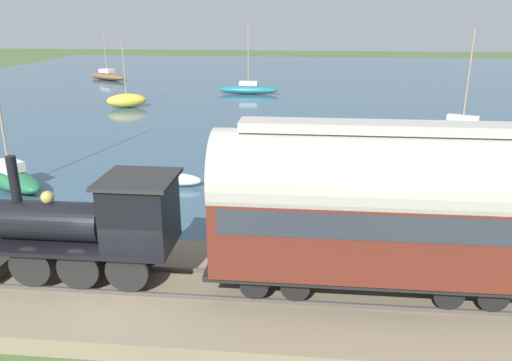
# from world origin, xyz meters

# --- Properties ---
(ground_plane) EXTENTS (200.00, 200.00, 0.00)m
(ground_plane) POSITION_xyz_m (0.00, 0.00, 0.00)
(ground_plane) COLOR #476033
(harbor_water) EXTENTS (80.00, 80.00, 0.01)m
(harbor_water) POSITION_xyz_m (43.56, 0.00, 0.00)
(harbor_water) COLOR #38566B
(harbor_water) RESTS_ON ground
(rail_embankment) EXTENTS (5.58, 56.00, 0.60)m
(rail_embankment) POSITION_xyz_m (0.47, 0.00, 0.24)
(rail_embankment) COLOR #84755B
(rail_embankment) RESTS_ON ground
(steam_locomotive) EXTENTS (2.01, 5.50, 3.49)m
(steam_locomotive) POSITION_xyz_m (0.47, 0.77, 2.31)
(steam_locomotive) COLOR black
(steam_locomotive) RESTS_ON rail_embankment
(passenger_coach) EXTENTS (2.50, 8.55, 4.60)m
(passenger_coach) POSITION_xyz_m (0.47, -6.56, 3.11)
(passenger_coach) COLOR black
(passenger_coach) RESTS_ON rail_embankment
(sailboat_white) EXTENTS (3.46, 5.96, 6.88)m
(sailboat_white) POSITION_xyz_m (19.27, -14.25, 0.77)
(sailboat_white) COLOR white
(sailboat_white) RESTS_ON harbor_water
(sailboat_brown) EXTENTS (4.81, 6.29, 5.32)m
(sailboat_brown) POSITION_xyz_m (47.61, 19.33, 0.49)
(sailboat_brown) COLOR brown
(sailboat_brown) RESTS_ON harbor_water
(sailboat_yellow) EXTENTS (2.75, 3.66, 5.43)m
(sailboat_yellow) POSITION_xyz_m (29.78, 10.57, 0.61)
(sailboat_yellow) COLOR gold
(sailboat_yellow) RESTS_ON harbor_water
(sailboat_green) EXTENTS (3.77, 4.72, 9.32)m
(sailboat_green) POSITION_xyz_m (8.90, 8.64, 0.56)
(sailboat_green) COLOR #236B42
(sailboat_green) RESTS_ON harbor_water
(sailboat_teal) EXTENTS (1.24, 5.96, 6.94)m
(sailboat_teal) POSITION_xyz_m (38.22, 1.02, 0.51)
(sailboat_teal) COLOR #1E707A
(sailboat_teal) RESTS_ON harbor_water
(rowboat_near_shore) EXTENTS (1.04, 2.24, 0.56)m
(rowboat_near_shore) POSITION_xyz_m (10.13, 1.06, 0.29)
(rowboat_near_shore) COLOR silver
(rowboat_near_shore) RESTS_ON harbor_water
(rowboat_off_pier) EXTENTS (1.66, 2.18, 0.45)m
(rowboat_off_pier) POSITION_xyz_m (5.43, -11.83, 0.23)
(rowboat_off_pier) COLOR silver
(rowboat_off_pier) RESTS_ON harbor_water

